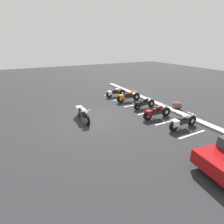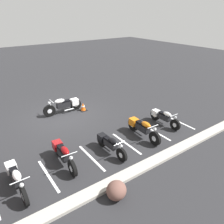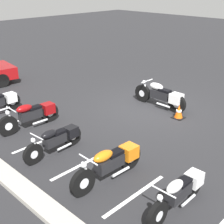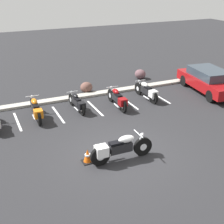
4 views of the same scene
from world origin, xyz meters
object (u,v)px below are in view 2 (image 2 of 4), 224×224
object	(u,v)px
parked_bike_0	(163,117)
landscape_rock_0	(116,190)
parked_bike_3	(63,153)
traffic_cone	(83,107)
parked_bike_1	(142,128)
parked_bike_2	(110,144)
parked_bike_4	(16,178)
motorcycle_white_featured	(65,105)

from	to	relation	value
parked_bike_0	landscape_rock_0	bearing A→B (deg)	-62.90
parked_bike_3	landscape_rock_0	bearing A→B (deg)	16.03
traffic_cone	parked_bike_1	bearing A→B (deg)	101.45
parked_bike_3	landscape_rock_0	world-z (taller)	parked_bike_3
parked_bike_3	traffic_cone	world-z (taller)	parked_bike_3
parked_bike_3	landscape_rock_0	distance (m)	2.78
landscape_rock_0	traffic_cone	distance (m)	7.20
parked_bike_0	traffic_cone	distance (m)	4.90
parked_bike_1	parked_bike_2	size ratio (longest dim) A/B	1.13
parked_bike_3	traffic_cone	bearing A→B (deg)	144.83
parked_bike_4	motorcycle_white_featured	bearing A→B (deg)	139.43
parked_bike_2	motorcycle_white_featured	bearing A→B (deg)	176.02
parked_bike_0	parked_bike_1	bearing A→B (deg)	-82.01
motorcycle_white_featured	parked_bike_4	world-z (taller)	motorcycle_white_featured
traffic_cone	parked_bike_3	bearing A→B (deg)	52.73
parked_bike_1	parked_bike_0	bearing A→B (deg)	100.27
parked_bike_3	parked_bike_4	bearing A→B (deg)	-77.02
parked_bike_3	parked_bike_4	xyz separation A→B (m)	(1.89, 0.36, -0.00)
parked_bike_0	parked_bike_1	xyz separation A→B (m)	(1.81, 0.27, 0.05)
motorcycle_white_featured	parked_bike_2	world-z (taller)	motorcycle_white_featured
motorcycle_white_featured	landscape_rock_0	world-z (taller)	motorcycle_white_featured
parked_bike_2	traffic_cone	distance (m)	4.68
parked_bike_0	parked_bike_3	xyz separation A→B (m)	(5.80, -0.01, 0.04)
parked_bike_3	parked_bike_2	bearing A→B (deg)	79.10
parked_bike_0	parked_bike_3	bearing A→B (deg)	-90.57
motorcycle_white_featured	traffic_cone	world-z (taller)	motorcycle_white_featured
motorcycle_white_featured	traffic_cone	size ratio (longest dim) A/B	4.67
parked_bike_1	parked_bike_4	bearing A→B (deg)	-87.39
parked_bike_2	landscape_rock_0	distance (m)	2.59
motorcycle_white_featured	landscape_rock_0	distance (m)	7.28
parked_bike_3	parked_bike_4	size ratio (longest dim) A/B	1.01
landscape_rock_0	parked_bike_0	bearing A→B (deg)	-152.42
parked_bike_1	parked_bike_2	distance (m)	2.04
traffic_cone	parked_bike_4	bearing A→B (deg)	41.66
parked_bike_1	traffic_cone	world-z (taller)	parked_bike_1
parked_bike_3	traffic_cone	distance (m)	5.13
parked_bike_0	parked_bike_2	bearing A→B (deg)	-83.90
parked_bike_0	parked_bike_4	world-z (taller)	parked_bike_4
landscape_rock_0	parked_bike_4	bearing A→B (deg)	-42.34
parked_bike_4	landscape_rock_0	distance (m)	3.46
parked_bike_2	parked_bike_3	bearing A→B (deg)	-105.69
parked_bike_1	parked_bike_3	world-z (taller)	parked_bike_1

